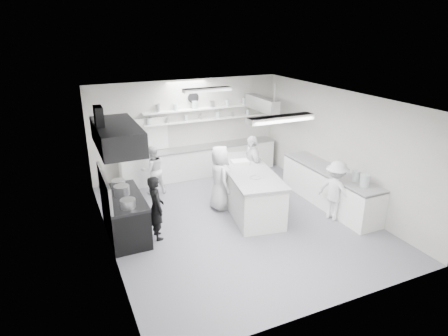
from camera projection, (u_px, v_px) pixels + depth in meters
name	position (u px, v px, depth m)	size (l,w,h in m)	color
floor	(236.00, 220.00, 9.55)	(6.00, 7.00, 0.02)	gray
ceiling	(237.00, 98.00, 8.49)	(6.00, 7.00, 0.02)	white
wall_back	(187.00, 128.00, 12.01)	(6.00, 0.04, 3.00)	beige
wall_front	(334.00, 232.00, 6.03)	(6.00, 0.04, 3.00)	beige
wall_left	(104.00, 183.00, 7.87)	(0.04, 7.00, 3.00)	beige
wall_right	(339.00, 147.00, 10.17)	(0.04, 7.00, 3.00)	beige
stove	(125.00, 217.00, 8.73)	(0.80, 1.80, 0.90)	black
exhaust_hood	(117.00, 136.00, 8.07)	(0.85, 2.00, 0.50)	black
back_counter	(201.00, 161.00, 12.23)	(5.00, 0.60, 0.92)	white
shelf_lower	(210.00, 119.00, 12.08)	(4.20, 0.26, 0.04)	white
shelf_upper	(210.00, 108.00, 11.96)	(4.20, 0.26, 0.04)	white
pass_through_window	(146.00, 135.00, 11.51)	(1.30, 0.04, 1.00)	black
wall_clock	(193.00, 98.00, 11.72)	(0.32, 0.32, 0.05)	white
right_counter	(329.00, 188.00, 10.22)	(0.74, 3.30, 0.94)	white
pot_rack	(262.00, 104.00, 11.56)	(0.30, 1.60, 0.40)	#A9AAAB
light_fixture_front	(281.00, 119.00, 6.98)	(1.30, 0.25, 0.10)	white
light_fixture_rear	(207.00, 90.00, 10.05)	(1.30, 0.25, 0.10)	white
prep_island	(248.00, 190.00, 9.97)	(1.05, 2.82, 1.04)	white
stove_pot	(122.00, 191.00, 8.60)	(0.34, 0.34, 0.27)	#A9AAAB
cook_stove	(156.00, 208.00, 8.51)	(0.54, 0.36, 1.48)	black
cook_back	(153.00, 170.00, 10.81)	(0.69, 0.54, 1.41)	silver
cook_island_left	(220.00, 178.00, 9.89)	(0.83, 0.54, 1.70)	silver
cook_island_right	(252.00, 166.00, 10.62)	(1.02, 0.42, 1.74)	silver
cook_right	(336.00, 191.00, 9.36)	(0.97, 0.56, 1.50)	silver
bowl_island_a	(255.00, 179.00, 9.25)	(0.24, 0.24, 0.06)	#A9AAAB
bowl_island_b	(243.00, 161.00, 10.39)	(0.20, 0.20, 0.06)	white
bowl_right	(332.00, 173.00, 9.86)	(0.24, 0.24, 0.06)	white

